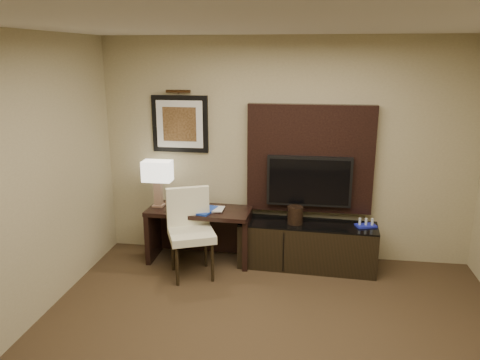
% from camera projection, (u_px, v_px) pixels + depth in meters
% --- Properties ---
extents(ceiling, '(4.50, 5.00, 0.01)m').
position_uv_depth(ceiling, '(269.00, 19.00, 2.93)').
color(ceiling, silver).
rests_on(ceiling, wall_back).
extents(wall_back, '(4.50, 0.01, 2.70)m').
position_uv_depth(wall_back, '(285.00, 151.00, 5.67)').
color(wall_back, tan).
rests_on(wall_back, floor).
extents(desk, '(1.27, 0.59, 0.67)m').
position_uv_depth(desk, '(200.00, 235.00, 5.75)').
color(desk, black).
rests_on(desk, floor).
extents(credenza, '(1.63, 0.53, 0.55)m').
position_uv_depth(credenza, '(307.00, 245.00, 5.58)').
color(credenza, black).
rests_on(credenza, floor).
extents(tv_wall_panel, '(1.50, 0.12, 1.30)m').
position_uv_depth(tv_wall_panel, '(310.00, 159.00, 5.59)').
color(tv_wall_panel, black).
rests_on(tv_wall_panel, wall_back).
extents(tv, '(1.00, 0.08, 0.60)m').
position_uv_depth(tv, '(309.00, 181.00, 5.56)').
color(tv, black).
rests_on(tv, tv_wall_panel).
extents(artwork, '(0.70, 0.04, 0.70)m').
position_uv_depth(artwork, '(180.00, 124.00, 5.76)').
color(artwork, black).
rests_on(artwork, wall_back).
extents(picture_light, '(0.04, 0.04, 0.30)m').
position_uv_depth(picture_light, '(178.00, 91.00, 5.62)').
color(picture_light, '#3E2713').
rests_on(picture_light, wall_back).
extents(desk_chair, '(0.68, 0.72, 1.03)m').
position_uv_depth(desk_chair, '(191.00, 234.00, 5.29)').
color(desk_chair, '#F1EFCA').
rests_on(desk_chair, floor).
extents(table_lamp, '(0.37, 0.25, 0.55)m').
position_uv_depth(table_lamp, '(158.00, 185.00, 5.71)').
color(table_lamp, '#926F5B').
rests_on(table_lamp, desk).
extents(desk_phone, '(0.26, 0.24, 0.10)m').
position_uv_depth(desk_phone, '(181.00, 204.00, 5.67)').
color(desk_phone, black).
rests_on(desk_phone, desk).
extents(blue_folder, '(0.34, 0.40, 0.02)m').
position_uv_depth(blue_folder, '(203.00, 210.00, 5.59)').
color(blue_folder, '#1B3DAF').
rests_on(blue_folder, desk).
extents(book, '(0.17, 0.02, 0.22)m').
position_uv_depth(book, '(210.00, 201.00, 5.60)').
color(book, '#B5A28E').
rests_on(book, desk).
extents(ice_bucket, '(0.19, 0.19, 0.21)m').
position_uv_depth(ice_bucket, '(295.00, 215.00, 5.48)').
color(ice_bucket, black).
rests_on(ice_bucket, credenza).
extents(minibar_tray, '(0.26, 0.20, 0.08)m').
position_uv_depth(minibar_tray, '(366.00, 223.00, 5.40)').
color(minibar_tray, '#1A21AA').
rests_on(minibar_tray, credenza).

